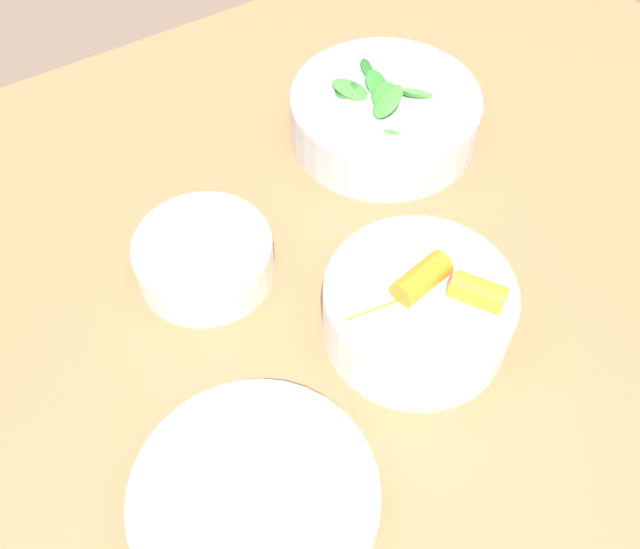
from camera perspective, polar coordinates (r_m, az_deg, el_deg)
The scene contains 5 objects.
dining_table at distance 0.71m, azimuth 1.08°, elevation -8.11°, with size 1.17×0.92×0.74m.
bowl_carrots at distance 0.58m, azimuth 7.84°, elevation -2.58°, with size 0.15×0.15×0.08m.
bowl_greens at distance 0.75m, azimuth 5.20°, elevation 12.77°, with size 0.19×0.19×0.08m.
bowl_beans_hotdog at distance 0.51m, azimuth -5.14°, elevation -17.94°, with size 0.17×0.17×0.06m.
bowl_cookies at distance 0.63m, azimuth -9.24°, elevation 1.56°, with size 0.12×0.12×0.04m.
Camera 1 is at (0.20, 0.28, 1.25)m, focal length 40.00 mm.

